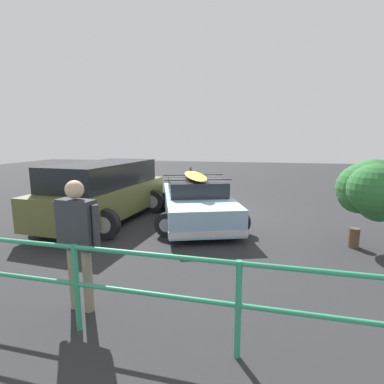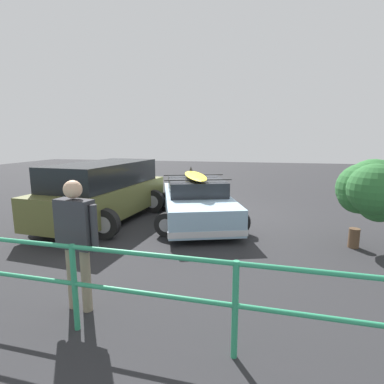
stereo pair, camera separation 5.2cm
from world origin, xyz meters
The scene contains 6 objects.
ground_plane centered at (0.00, 0.00, -0.01)m, with size 44.00×44.00×0.02m, color #28282B.
sedan_car centered at (0.30, 0.63, 0.59)m, with size 3.16×4.74×1.49m.
suv_car centered at (2.86, 1.26, 0.88)m, with size 2.75×4.83×1.70m.
person_bystander centered at (0.94, 5.54, 1.10)m, with size 0.70×0.28×1.83m.
railing_fence centered at (-0.26, 6.00, 0.75)m, with size 9.87×0.40×1.12m.
bush_near_left centered at (-3.73, 2.15, 1.29)m, with size 1.35×1.71×1.94m.
Camera 1 is at (-1.37, 8.99, 2.36)m, focal length 28.00 mm.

